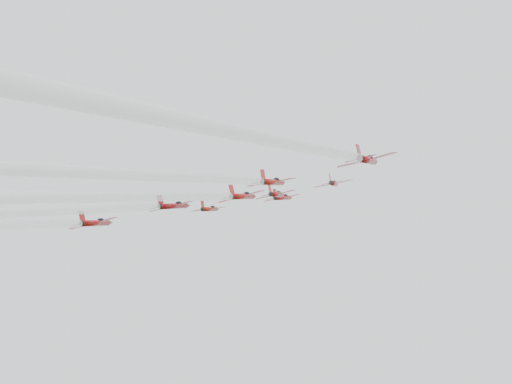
% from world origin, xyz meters
% --- Properties ---
extents(jet_lead, '(9.65, 12.43, 7.60)m').
position_xyz_m(jet_lead, '(-2.01, 24.30, 164.43)').
color(jet_lead, '#AE1010').
extents(jet_row2_left, '(8.76, 11.29, 6.90)m').
position_xyz_m(jet_row2_left, '(-15.70, 11.32, 157.18)').
color(jet_row2_left, maroon).
extents(jet_row2_center, '(9.56, 12.31, 7.53)m').
position_xyz_m(jet_row2_center, '(1.43, 10.94, 156.98)').
color(jet_row2_center, '#A1100F').
extents(jet_row2_right, '(9.17, 11.81, 7.22)m').
position_xyz_m(jet_row2_right, '(13.88, 15.00, 159.24)').
color(jet_row2_right, '#A20F16').
extents(jet_center, '(10.61, 101.13, 57.27)m').
position_xyz_m(jet_center, '(-1.13, -47.09, 124.52)').
color(jet_center, '#B21411').
extents(jet_rear_left, '(9.55, 91.02, 51.54)m').
position_xyz_m(jet_rear_left, '(-10.89, -54.17, 120.57)').
color(jet_rear_left, maroon).
extents(jet_rear_right, '(9.48, 90.43, 51.21)m').
position_xyz_m(jet_rear_right, '(11.27, -56.99, 119.00)').
color(jet_rear_right, '#B11710').
extents(jet_rear_farright, '(10.63, 101.32, 57.38)m').
position_xyz_m(jet_rear_farright, '(29.24, -63.29, 115.48)').
color(jet_rear_farright, '#9B0E11').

